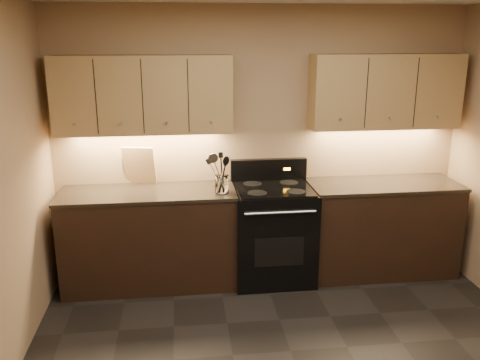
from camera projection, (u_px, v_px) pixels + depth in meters
name	position (u px, v px, depth m)	size (l,w,h in m)	color
wall_back	(260.00, 143.00, 5.00)	(4.00, 0.04, 2.60)	tan
counter_left	(150.00, 238.00, 4.81)	(1.62, 0.62, 0.93)	black
counter_right	(380.00, 227.00, 5.08)	(1.46, 0.62, 0.93)	black
stove	(273.00, 232.00, 4.93)	(0.76, 0.68, 1.14)	black
upper_cab_left	(143.00, 95.00, 4.59)	(1.60, 0.30, 0.70)	#A28251
upper_cab_right	(385.00, 91.00, 4.85)	(1.44, 0.30, 0.70)	#A28251
outlet_plate	(127.00, 164.00, 4.89)	(0.09, 0.01, 0.12)	#B2B5BA
utensil_crock	(222.00, 185.00, 4.64)	(0.17, 0.17, 0.16)	white
cutting_board	(139.00, 165.00, 4.86)	(0.30, 0.02, 0.39)	tan
wooden_spoon	(218.00, 175.00, 4.59)	(0.06, 0.06, 0.31)	tan
black_spoon	(220.00, 173.00, 4.62)	(0.06, 0.06, 0.33)	black
black_turner	(223.00, 172.00, 4.57)	(0.08, 0.08, 0.37)	black
steel_spatula	(224.00, 171.00, 4.63)	(0.08, 0.08, 0.35)	silver
steel_skimmer	(225.00, 172.00, 4.59)	(0.09, 0.09, 0.36)	silver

